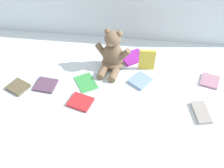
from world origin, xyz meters
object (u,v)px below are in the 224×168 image
at_px(book_case_4, 86,82).
at_px(book_case_7, 141,81).
at_px(teddy_bear, 112,55).
at_px(book_case_0, 201,112).
at_px(book_case_6, 147,60).
at_px(book_case_2, 133,57).
at_px(book_case_5, 18,87).
at_px(book_case_8, 210,81).
at_px(book_case_3, 80,102).
at_px(book_case_1, 46,85).

relative_size(book_case_4, book_case_7, 1.23).
bearing_deg(book_case_4, teddy_bear, 16.69).
distance_m(book_case_0, book_case_6, 0.39).
relative_size(book_case_6, book_case_7, 1.22).
bearing_deg(book_case_2, book_case_5, 81.80).
bearing_deg(teddy_bear, book_case_2, 50.62).
distance_m(book_case_4, book_case_8, 0.65).
relative_size(teddy_bear, book_case_3, 2.17).
distance_m(book_case_5, book_case_6, 0.69).
bearing_deg(book_case_3, book_case_7, 139.02).
bearing_deg(book_case_1, book_case_3, -108.79).
relative_size(book_case_1, book_case_4, 0.82).
xyz_separation_m(book_case_3, book_case_6, (0.31, 0.29, 0.06)).
distance_m(book_case_0, book_case_3, 0.57).
bearing_deg(book_case_6, book_case_1, -162.04).
bearing_deg(book_case_7, book_case_2, 141.92).
distance_m(book_case_1, book_case_8, 0.85).
bearing_deg(teddy_bear, book_case_6, 14.37).
height_order(teddy_bear, book_case_2, teddy_bear).
bearing_deg(book_case_3, book_case_8, 125.67).
bearing_deg(book_case_0, book_case_6, -59.41).
height_order(book_case_5, book_case_6, book_case_6).
relative_size(book_case_3, book_case_8, 1.12).
bearing_deg(teddy_bear, book_case_5, -143.67).
distance_m(book_case_2, book_case_4, 0.32).
bearing_deg(teddy_bear, book_case_4, -120.42).
relative_size(book_case_5, book_case_6, 0.77).
relative_size(book_case_1, book_case_8, 1.07).
relative_size(book_case_1, book_case_7, 1.00).
height_order(book_case_0, book_case_6, book_case_6).
height_order(book_case_2, book_case_4, book_case_2).
bearing_deg(book_case_5, book_case_2, -35.67).
bearing_deg(book_case_6, book_case_3, -139.92).
height_order(book_case_3, book_case_4, book_case_3).
bearing_deg(book_case_7, teddy_bear, -175.12).
bearing_deg(book_case_4, book_case_7, -23.11).
xyz_separation_m(book_case_0, book_case_6, (-0.27, 0.28, 0.06)).
height_order(book_case_1, book_case_2, book_case_2).
bearing_deg(book_case_6, book_case_5, -163.63).
bearing_deg(book_case_8, book_case_7, 23.26).
xyz_separation_m(book_case_4, book_case_7, (0.28, 0.04, 0.00)).
distance_m(book_case_3, book_case_6, 0.42).
xyz_separation_m(teddy_bear, book_case_4, (-0.12, -0.14, -0.08)).
xyz_separation_m(book_case_3, book_case_7, (0.28, 0.18, 0.00)).
xyz_separation_m(book_case_0, book_case_3, (-0.57, -0.00, -0.00)).
distance_m(book_case_6, book_case_7, 0.12).
height_order(book_case_4, book_case_7, book_case_7).
xyz_separation_m(book_case_4, book_case_5, (-0.34, -0.08, 0.00)).
bearing_deg(book_case_6, book_case_2, 132.15).
bearing_deg(book_case_4, book_case_8, -24.04).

